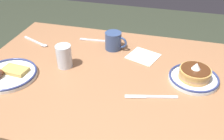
{
  "coord_description": "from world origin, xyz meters",
  "views": [
    {
      "loc": [
        -0.25,
        0.92,
        1.44
      ],
      "look_at": [
        -0.01,
        0.0,
        0.78
      ],
      "focal_mm": 38.98,
      "sensor_mm": 36.0,
      "label": 1
    }
  ],
  "objects_px": {
    "plate_center_pancakes": "(8,74)",
    "tea_spoon": "(38,43)",
    "plate_near_main": "(194,76)",
    "butter_knife": "(151,97)",
    "fork_near": "(95,40)",
    "paper_napkin": "(143,56)",
    "drinking_glass": "(64,57)",
    "coffee_mug": "(114,41)"
  },
  "relations": [
    {
      "from": "plate_center_pancakes",
      "to": "tea_spoon",
      "type": "height_order",
      "value": "plate_center_pancakes"
    },
    {
      "from": "plate_near_main",
      "to": "butter_knife",
      "type": "bearing_deg",
      "value": 44.32
    },
    {
      "from": "plate_near_main",
      "to": "fork_near",
      "type": "relative_size",
      "value": 1.2
    },
    {
      "from": "fork_near",
      "to": "butter_knife",
      "type": "relative_size",
      "value": 0.86
    },
    {
      "from": "paper_napkin",
      "to": "fork_near",
      "type": "relative_size",
      "value": 0.78
    },
    {
      "from": "butter_knife",
      "to": "fork_near",
      "type": "bearing_deg",
      "value": -47.51
    },
    {
      "from": "paper_napkin",
      "to": "tea_spoon",
      "type": "distance_m",
      "value": 0.62
    },
    {
      "from": "drinking_glass",
      "to": "fork_near",
      "type": "relative_size",
      "value": 0.61
    },
    {
      "from": "drinking_glass",
      "to": "butter_knife",
      "type": "xyz_separation_m",
      "value": [
        -0.45,
        0.13,
        -0.05
      ]
    },
    {
      "from": "coffee_mug",
      "to": "paper_napkin",
      "type": "height_order",
      "value": "coffee_mug"
    },
    {
      "from": "tea_spoon",
      "to": "paper_napkin",
      "type": "bearing_deg",
      "value": -178.89
    },
    {
      "from": "coffee_mug",
      "to": "butter_knife",
      "type": "relative_size",
      "value": 0.56
    },
    {
      "from": "plate_center_pancakes",
      "to": "paper_napkin",
      "type": "relative_size",
      "value": 1.79
    },
    {
      "from": "plate_center_pancakes",
      "to": "tea_spoon",
      "type": "distance_m",
      "value": 0.34
    },
    {
      "from": "plate_near_main",
      "to": "tea_spoon",
      "type": "xyz_separation_m",
      "value": [
        0.88,
        -0.14,
        -0.02
      ]
    },
    {
      "from": "coffee_mug",
      "to": "butter_knife",
      "type": "distance_m",
      "value": 0.45
    },
    {
      "from": "drinking_glass",
      "to": "coffee_mug",
      "type": "bearing_deg",
      "value": -129.25
    },
    {
      "from": "drinking_glass",
      "to": "tea_spoon",
      "type": "relative_size",
      "value": 0.61
    },
    {
      "from": "plate_center_pancakes",
      "to": "plate_near_main",
      "type": "bearing_deg",
      "value": -167.0
    },
    {
      "from": "plate_near_main",
      "to": "coffee_mug",
      "type": "relative_size",
      "value": 1.84
    },
    {
      "from": "coffee_mug",
      "to": "fork_near",
      "type": "distance_m",
      "value": 0.15
    },
    {
      "from": "coffee_mug",
      "to": "drinking_glass",
      "type": "height_order",
      "value": "drinking_glass"
    },
    {
      "from": "paper_napkin",
      "to": "butter_knife",
      "type": "xyz_separation_m",
      "value": [
        -0.08,
        0.32,
        0.0
      ]
    },
    {
      "from": "fork_near",
      "to": "plate_center_pancakes",
      "type": "bearing_deg",
      "value": 57.81
    },
    {
      "from": "drinking_glass",
      "to": "fork_near",
      "type": "xyz_separation_m",
      "value": [
        -0.06,
        -0.3,
        -0.05
      ]
    },
    {
      "from": "plate_near_main",
      "to": "butter_knife",
      "type": "height_order",
      "value": "plate_near_main"
    },
    {
      "from": "fork_near",
      "to": "tea_spoon",
      "type": "height_order",
      "value": "tea_spoon"
    },
    {
      "from": "paper_napkin",
      "to": "butter_knife",
      "type": "bearing_deg",
      "value": 104.57
    },
    {
      "from": "plate_near_main",
      "to": "coffee_mug",
      "type": "bearing_deg",
      "value": -23.98
    },
    {
      "from": "drinking_glass",
      "to": "paper_napkin",
      "type": "relative_size",
      "value": 0.78
    },
    {
      "from": "butter_knife",
      "to": "tea_spoon",
      "type": "height_order",
      "value": "tea_spoon"
    },
    {
      "from": "plate_near_main",
      "to": "paper_napkin",
      "type": "height_order",
      "value": "plate_near_main"
    },
    {
      "from": "tea_spoon",
      "to": "plate_near_main",
      "type": "bearing_deg",
      "value": 171.05
    },
    {
      "from": "drinking_glass",
      "to": "plate_center_pancakes",
      "type": "bearing_deg",
      "value": 34.4
    },
    {
      "from": "coffee_mug",
      "to": "fork_near",
      "type": "bearing_deg",
      "value": -25.74
    },
    {
      "from": "drinking_glass",
      "to": "paper_napkin",
      "type": "xyz_separation_m",
      "value": [
        -0.37,
        -0.19,
        -0.05
      ]
    },
    {
      "from": "fork_near",
      "to": "plate_near_main",
      "type": "bearing_deg",
      "value": 155.6
    },
    {
      "from": "drinking_glass",
      "to": "fork_near",
      "type": "height_order",
      "value": "drinking_glass"
    },
    {
      "from": "paper_napkin",
      "to": "fork_near",
      "type": "bearing_deg",
      "value": -19.13
    },
    {
      "from": "plate_center_pancakes",
      "to": "coffee_mug",
      "type": "xyz_separation_m",
      "value": [
        -0.42,
        -0.39,
        0.04
      ]
    },
    {
      "from": "coffee_mug",
      "to": "butter_knife",
      "type": "height_order",
      "value": "coffee_mug"
    },
    {
      "from": "plate_near_main",
      "to": "coffee_mug",
      "type": "xyz_separation_m",
      "value": [
        0.44,
        -0.19,
        0.03
      ]
    }
  ]
}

